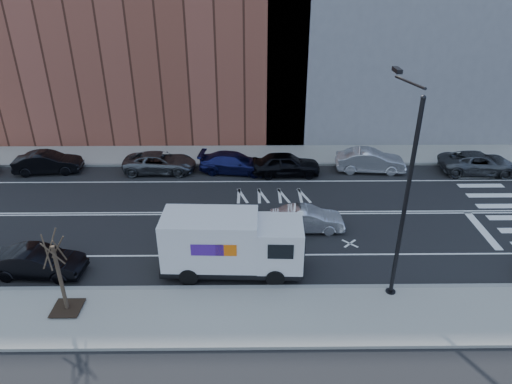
{
  "coord_description": "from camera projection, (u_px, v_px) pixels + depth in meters",
  "views": [
    {
      "loc": [
        0.83,
        -23.4,
        13.37
      ],
      "look_at": [
        1.07,
        0.0,
        1.4
      ],
      "focal_mm": 32.0,
      "sensor_mm": 36.0,
      "label": 1
    }
  ],
  "objects": [
    {
      "name": "street_tree",
      "position": [
        62.0,
        285.0,
        18.71
      ],
      "size": [
        1.2,
        1.2,
        3.75
      ],
      "color": "black",
      "rests_on": "ground"
    },
    {
      "name": "far_parked_e",
      "position": [
        286.0,
        164.0,
        31.4
      ],
      "size": [
        4.71,
        2.01,
        1.59
      ],
      "primitive_type": "imported",
      "rotation": [
        0.0,
        0.0,
        1.6
      ],
      "color": "black",
      "rests_on": "ground"
    },
    {
      "name": "far_parked_d",
      "position": [
        234.0,
        163.0,
        31.82
      ],
      "size": [
        5.07,
        2.6,
        1.41
      ],
      "primitive_type": "imported",
      "rotation": [
        0.0,
        0.0,
        1.44
      ],
      "color": "#171950",
      "rests_on": "ground"
    },
    {
      "name": "streetlight",
      "position": [
        403.0,
        188.0,
        18.51
      ],
      "size": [
        0.44,
        4.02,
        9.34
      ],
      "color": "black",
      "rests_on": "ground"
    },
    {
      "name": "driving_sedan",
      "position": [
        307.0,
        219.0,
        24.98
      ],
      "size": [
        4.03,
        1.42,
        1.33
      ],
      "primitive_type": "imported",
      "rotation": [
        0.0,
        0.0,
        1.57
      ],
      "color": "silver",
      "rests_on": "ground"
    },
    {
      "name": "near_parked_rear_a",
      "position": [
        38.0,
        262.0,
        21.38
      ],
      "size": [
        4.34,
        1.73,
        1.4
      ],
      "primitive_type": "imported",
      "rotation": [
        0.0,
        0.0,
        1.51
      ],
      "color": "black",
      "rests_on": "ground"
    },
    {
      "name": "curb_far",
      "position": [
        240.0,
        164.0,
        33.11
      ],
      "size": [
        44.0,
        0.25,
        0.17
      ],
      "primitive_type": "cube",
      "color": "gray",
      "rests_on": "ground"
    },
    {
      "name": "far_parked_c",
      "position": [
        160.0,
        162.0,
        31.88
      ],
      "size": [
        5.01,
        2.34,
        1.39
      ],
      "primitive_type": "imported",
      "rotation": [
        0.0,
        0.0,
        1.56
      ],
      "color": "#515459",
      "rests_on": "ground"
    },
    {
      "name": "ground",
      "position": [
        238.0,
        213.0,
        26.92
      ],
      "size": [
        120.0,
        120.0,
        0.0
      ],
      "primitive_type": "plane",
      "color": "black",
      "rests_on": "ground"
    },
    {
      "name": "far_parked_g",
      "position": [
        478.0,
        163.0,
        31.73
      ],
      "size": [
        5.37,
        2.73,
        1.45
      ],
      "primitive_type": "imported",
      "rotation": [
        0.0,
        0.0,
        1.51
      ],
      "color": "#45484C",
      "rests_on": "ground"
    },
    {
      "name": "road_markings",
      "position": [
        238.0,
        213.0,
        26.91
      ],
      "size": [
        40.0,
        8.6,
        0.01
      ],
      "primitive_type": null,
      "color": "white",
      "rests_on": "ground"
    },
    {
      "name": "crosswalk",
      "position": [
        507.0,
        212.0,
        27.06
      ],
      "size": [
        3.0,
        14.0,
        0.01
      ],
      "primitive_type": null,
      "color": "white",
      "rests_on": "ground"
    },
    {
      "name": "far_parked_b",
      "position": [
        48.0,
        163.0,
        31.75
      ],
      "size": [
        4.64,
        2.0,
        1.49
      ],
      "primitive_type": "imported",
      "rotation": [
        0.0,
        0.0,
        1.67
      ],
      "color": "black",
      "rests_on": "ground"
    },
    {
      "name": "far_parked_f",
      "position": [
        370.0,
        161.0,
        31.92
      ],
      "size": [
        4.86,
        2.01,
        1.56
      ],
      "primitive_type": "imported",
      "rotation": [
        0.0,
        0.0,
        1.49
      ],
      "color": "silver",
      "rests_on": "ground"
    },
    {
      "name": "fedex_van",
      "position": [
        231.0,
        243.0,
        21.21
      ],
      "size": [
        6.69,
        2.55,
        3.02
      ],
      "rotation": [
        0.0,
        0.0,
        -0.04
      ],
      "color": "black",
      "rests_on": "ground"
    },
    {
      "name": "sidewalk_far",
      "position": [
        241.0,
        155.0,
        34.72
      ],
      "size": [
        44.0,
        3.6,
        0.15
      ],
      "primitive_type": "cube",
      "color": "gray",
      "rests_on": "ground"
    },
    {
      "name": "sidewalk_near",
      "position": [
        233.0,
        316.0,
        19.05
      ],
      "size": [
        44.0,
        3.6,
        0.15
      ],
      "primitive_type": "cube",
      "color": "gray",
      "rests_on": "ground"
    },
    {
      "name": "curb_near",
      "position": [
        234.0,
        288.0,
        20.64
      ],
      "size": [
        44.0,
        0.25,
        0.17
      ],
      "primitive_type": "cube",
      "color": "gray",
      "rests_on": "ground"
    }
  ]
}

